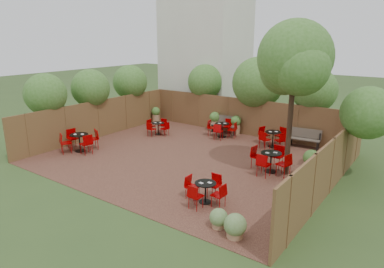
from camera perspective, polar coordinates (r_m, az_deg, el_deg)
The scene contains 13 objects.
ground at distance 15.66m, azimuth -0.39°, elevation -4.06°, with size 80.00×80.00×0.00m, color #354F23.
courtyard_paving at distance 15.65m, azimuth -0.39°, elevation -4.03°, with size 12.00×10.00×0.02m, color #3A1E17.
fence_back at distance 19.48m, azimuth 8.31°, elevation 2.81°, with size 12.00×0.08×2.00m, color brown.
fence_left at distance 19.38m, azimuth -14.89°, elevation 2.38°, with size 0.08×10.00×2.00m, color brown.
fence_right at distance 12.93m, azimuth 21.69°, elevation -4.86°, with size 0.08×10.00×2.00m, color brown.
neighbour_building at distance 23.91m, azimuth 2.24°, elevation 12.60°, with size 5.00×4.00×8.00m, color silver.
overhang_foliage at distance 18.49m, azimuth 2.87°, elevation 7.57°, with size 15.27×10.49×2.78m.
courtyard_tree at distance 13.50m, azimuth 16.27°, elevation 11.11°, with size 2.85×2.76×5.89m.
park_bench_left at distance 19.70m, azimuth 5.42°, elevation 1.60°, with size 1.59×0.63×0.96m.
park_bench_right at distance 17.94m, azimuth 17.90°, elevation -0.61°, with size 1.50×0.61×0.91m.
bistro_tables at distance 16.14m, azimuth 0.91°, elevation -1.70°, with size 10.10×8.46×0.96m.
planters at distance 18.28m, azimuth 5.75°, elevation 0.75°, with size 11.30×4.43×1.14m.
low_shrubs at distance 10.54m, azimuth 11.18°, elevation -12.66°, with size 2.20×2.96×0.72m.
Camera 1 is at (8.69, -11.89, 5.30)m, focal length 32.80 mm.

